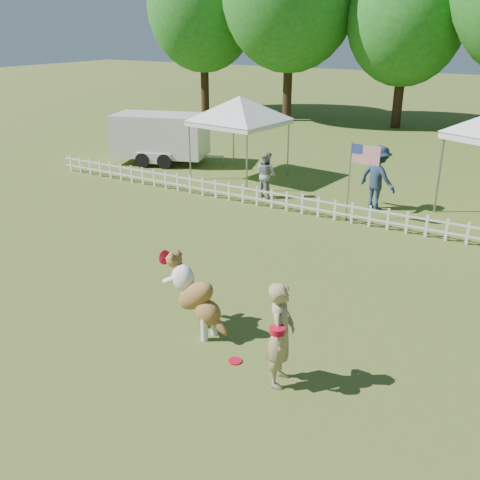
{
  "coord_description": "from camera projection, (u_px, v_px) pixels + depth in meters",
  "views": [
    {
      "loc": [
        4.81,
        -6.47,
        5.08
      ],
      "look_at": [
        -0.32,
        2.0,
        1.1
      ],
      "focal_mm": 40.0,
      "sensor_mm": 36.0,
      "label": 1
    }
  ],
  "objects": [
    {
      "name": "handler",
      "position": [
        281.0,
        334.0,
        7.9
      ],
      "size": [
        0.54,
        0.69,
        1.68
      ],
      "primitive_type": "imported",
      "rotation": [
        0.0,
        0.0,
        1.83
      ],
      "color": "tan",
      "rests_on": "ground"
    },
    {
      "name": "flag_pole",
      "position": [
        349.0,
        182.0,
        14.66
      ],
      "size": [
        0.85,
        0.1,
        2.2
      ],
      "primitive_type": null,
      "rotation": [
        0.0,
        0.0,
        -0.01
      ],
      "color": "gray",
      "rests_on": "ground"
    },
    {
      "name": "tree_left",
      "position": [
        290.0,
        7.0,
        28.49
      ],
      "size": [
        7.4,
        7.4,
        12.0
      ],
      "primitive_type": null,
      "color": "#1F5E1B",
      "rests_on": "ground"
    },
    {
      "name": "canopy_tent_left",
      "position": [
        240.0,
        139.0,
        18.75
      ],
      "size": [
        2.97,
        2.97,
        2.79
      ],
      "primitive_type": null,
      "rotation": [
        0.0,
        0.0,
        -0.11
      ],
      "color": "white",
      "rests_on": "ground"
    },
    {
      "name": "dog",
      "position": [
        196.0,
        296.0,
        9.3
      ],
      "size": [
        1.41,
        0.66,
        1.41
      ],
      "primitive_type": null,
      "rotation": [
        0.0,
        0.0,
        -0.15
      ],
      "color": "brown",
      "rests_on": "ground"
    },
    {
      "name": "tree_center_left",
      "position": [
        406.0,
        29.0,
        26.81
      ],
      "size": [
        6.0,
        6.0,
        9.8
      ],
      "primitive_type": null,
      "color": "#1F5E1B",
      "rests_on": "ground"
    },
    {
      "name": "frisbee_on_turf",
      "position": [
        235.0,
        361.0,
        8.69
      ],
      "size": [
        0.25,
        0.25,
        0.02
      ],
      "primitive_type": "cylinder",
      "rotation": [
        0.0,
        0.0,
        0.16
      ],
      "color": "red",
      "rests_on": "ground"
    },
    {
      "name": "ground",
      "position": [
        197.0,
        338.0,
        9.34
      ],
      "size": [
        120.0,
        120.0,
        0.0
      ],
      "primitive_type": "plane",
      "color": "#445C1D",
      "rests_on": "ground"
    },
    {
      "name": "tree_far_left",
      "position": [
        203.0,
        18.0,
        31.96
      ],
      "size": [
        6.6,
        6.6,
        11.0
      ],
      "primitive_type": null,
      "color": "#1F5E1B",
      "rests_on": "ground"
    },
    {
      "name": "spectator_b",
      "position": [
        378.0,
        178.0,
        15.63
      ],
      "size": [
        1.39,
        1.11,
        1.89
      ],
      "primitive_type": "imported",
      "rotation": [
        0.0,
        0.0,
        2.75
      ],
      "color": "#213048",
      "rests_on": "ground"
    },
    {
      "name": "picket_fence",
      "position": [
        343.0,
        211.0,
        14.79
      ],
      "size": [
        22.0,
        0.08,
        0.6
      ],
      "primitive_type": null,
      "color": "silver",
      "rests_on": "ground"
    },
    {
      "name": "spectator_a",
      "position": [
        266.0,
        174.0,
        16.8
      ],
      "size": [
        0.84,
        0.74,
        1.46
      ],
      "primitive_type": "imported",
      "rotation": [
        0.0,
        0.0,
        2.83
      ],
      "color": "#97989C",
      "rests_on": "ground"
    },
    {
      "name": "cargo_trailer",
      "position": [
        161.0,
        138.0,
        20.94
      ],
      "size": [
        4.82,
        3.29,
        1.95
      ],
      "primitive_type": null,
      "rotation": [
        0.0,
        0.0,
        0.33
      ],
      "color": "silver",
      "rests_on": "ground"
    }
  ]
}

